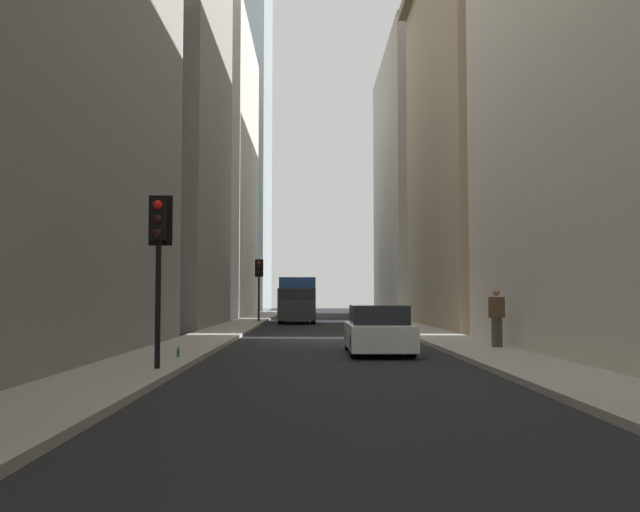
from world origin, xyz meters
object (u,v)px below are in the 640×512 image
Objects in this scene: traffic_light_foreground at (159,240)px; delivery_truck at (298,300)px; sedan_white at (378,331)px; traffic_light_midblock at (259,276)px; pedestrian at (497,315)px; discarded_bottle at (178,353)px.

delivery_truck is at bearing -4.86° from traffic_light_foreground.
traffic_light_midblock is at bearing 12.93° from sedan_white.
sedan_white is 23.33m from traffic_light_midblock.
traffic_light_foreground reaches higher than pedestrian.
traffic_light_foreground reaches higher than sedan_white.
traffic_light_foreground reaches higher than delivery_truck.
sedan_white is 7.77m from traffic_light_foreground.
pedestrian is 6.57× the size of discarded_bottle.
delivery_truck is 23.62m from pedestrian.
traffic_light_midblock is at bearing 108.97° from delivery_truck.
discarded_bottle is (-3.28, 9.00, -0.86)m from pedestrian.
sedan_white is at bearing -173.19° from delivery_truck.
sedan_white is at bearing -44.79° from traffic_light_foreground.
sedan_white reaches higher than discarded_bottle.
discarded_bottle is (-26.00, 2.52, -1.21)m from delivery_truck.
sedan_white is (-23.45, -2.80, -0.80)m from delivery_truck.
pedestrian is (-21.89, -8.87, -1.85)m from traffic_light_midblock.
traffic_light_midblock is 2.16× the size of pedestrian.
traffic_light_midblock is (22.63, 5.19, 2.29)m from sedan_white.
traffic_light_foreground is (-5.28, 5.24, 2.22)m from sedan_white.
traffic_light_foreground is at bearing 175.14° from delivery_truck.
delivery_truck is 1.73× the size of traffic_light_foreground.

